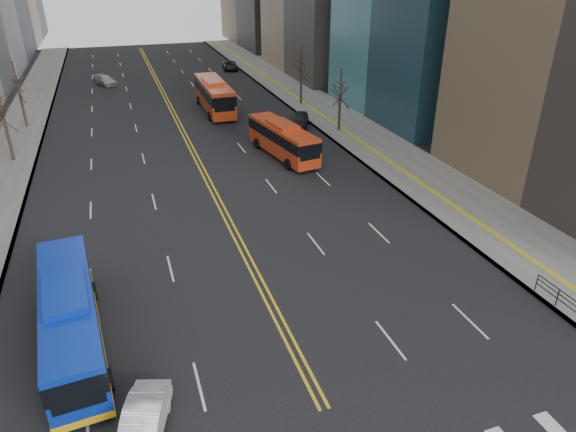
# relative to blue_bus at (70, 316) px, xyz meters

# --- Properties ---
(sidewalk_right) EXTENTS (7.00, 130.00, 0.15)m
(sidewalk_right) POSITION_rel_blue_bus_xyz_m (27.34, 32.47, -1.65)
(sidewalk_right) COLOR gray
(sidewalk_right) RESTS_ON ground
(sidewalk_left) EXTENTS (5.00, 130.00, 0.15)m
(sidewalk_left) POSITION_rel_blue_bus_xyz_m (-6.66, 32.47, -1.65)
(sidewalk_left) COLOR gray
(sidewalk_left) RESTS_ON ground
(centerline) EXTENTS (0.55, 100.00, 0.01)m
(centerline) POSITION_rel_blue_bus_xyz_m (9.84, 42.47, -1.72)
(centerline) COLOR gold
(centerline) RESTS_ON ground
(street_trees) EXTENTS (35.20, 47.20, 7.60)m
(street_trees) POSITION_rel_blue_bus_xyz_m (2.66, 22.02, 3.15)
(street_trees) COLOR #31261E
(street_trees) RESTS_ON ground
(blue_bus) EXTENTS (3.39, 11.40, 3.29)m
(blue_bus) POSITION_rel_blue_bus_xyz_m (0.00, 0.00, 0.00)
(blue_bus) COLOR #0B2AA7
(blue_bus) RESTS_ON ground
(red_bus_near) EXTENTS (3.97, 10.38, 3.24)m
(red_bus_near) POSITION_rel_blue_bus_xyz_m (17.65, 21.88, 0.09)
(red_bus_near) COLOR red
(red_bus_near) RESTS_ON ground
(red_bus_far) EXTENTS (3.08, 12.04, 3.79)m
(red_bus_far) POSITION_rel_blue_bus_xyz_m (14.80, 39.67, 0.38)
(red_bus_far) COLOR red
(red_bus_far) RESTS_ON ground
(car_white) EXTENTS (2.68, 4.47, 1.39)m
(car_white) POSITION_rel_blue_bus_xyz_m (2.67, -6.53, -1.03)
(car_white) COLOR silver
(car_white) RESTS_ON ground
(car_dark_mid) EXTENTS (3.65, 4.99, 1.58)m
(car_dark_mid) POSITION_rel_blue_bus_xyz_m (22.34, 30.32, -0.93)
(car_dark_mid) COLOR black
(car_dark_mid) RESTS_ON ground
(car_silver) EXTENTS (3.51, 4.96, 1.33)m
(car_silver) POSITION_rel_blue_bus_xyz_m (2.49, 58.88, -1.06)
(car_silver) COLOR #A5A5AB
(car_silver) RESTS_ON ground
(car_dark_far) EXTENTS (2.84, 5.14, 1.36)m
(car_dark_far) POSITION_rel_blue_bus_xyz_m (22.34, 64.34, -1.04)
(car_dark_far) COLOR black
(car_dark_far) RESTS_ON ground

